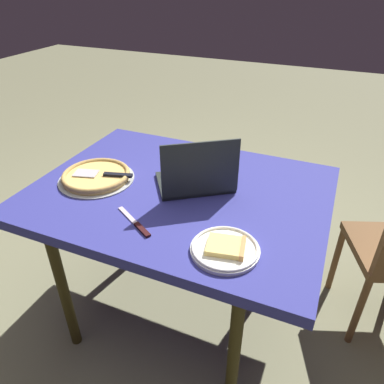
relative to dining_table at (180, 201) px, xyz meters
The scene contains 6 objects.
ground_plane 0.71m from the dining_table, ahead, with size 12.00×12.00×0.00m, color #7A7959.
dining_table is the anchor object (origin of this frame).
laptop 0.14m from the dining_table, 153.59° to the right, with size 0.40×0.38×0.26m.
pizza_plate 0.45m from the dining_table, 135.46° to the left, with size 0.24×0.24×0.04m.
pizza_tray 0.40m from the dining_table, 10.80° to the left, with size 0.35×0.35×0.04m.
table_knife 0.31m from the dining_table, 81.96° to the left, with size 0.21×0.14×0.01m.
Camera 1 is at (-0.58, 1.22, 1.61)m, focal length 33.62 mm.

